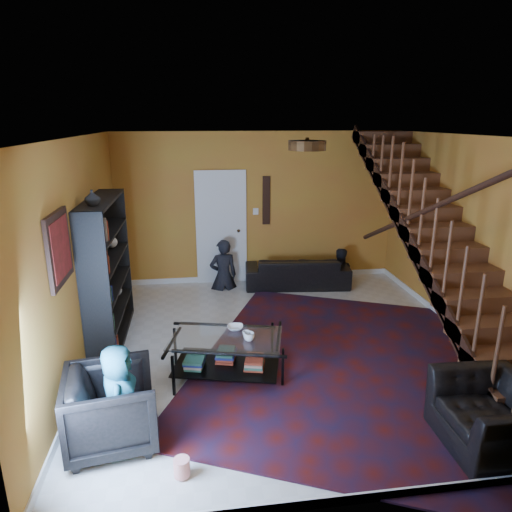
{
  "coord_description": "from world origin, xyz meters",
  "views": [
    {
      "loc": [
        -1.21,
        -5.57,
        3.01
      ],
      "look_at": [
        -0.37,
        0.4,
        1.19
      ],
      "focal_mm": 32.0,
      "sensor_mm": 36.0,
      "label": 1
    }
  ],
  "objects_px": {
    "bookshelf": "(108,273)",
    "armchair_left": "(112,408)",
    "sofa": "(297,271)",
    "coffee_table": "(226,353)",
    "armchair_right": "(492,417)"
  },
  "relations": [
    {
      "from": "bookshelf",
      "to": "coffee_table",
      "type": "bearing_deg",
      "value": -38.94
    },
    {
      "from": "armchair_left",
      "to": "sofa",
      "type": "bearing_deg",
      "value": -43.15
    },
    {
      "from": "sofa",
      "to": "armchair_left",
      "type": "height_order",
      "value": "armchair_left"
    },
    {
      "from": "armchair_left",
      "to": "coffee_table",
      "type": "xyz_separation_m",
      "value": [
        1.17,
        1.07,
        -0.09
      ]
    },
    {
      "from": "armchair_left",
      "to": "armchair_right",
      "type": "bearing_deg",
      "value": -107.76
    },
    {
      "from": "armchair_right",
      "to": "coffee_table",
      "type": "height_order",
      "value": "armchair_right"
    },
    {
      "from": "sofa",
      "to": "coffee_table",
      "type": "height_order",
      "value": "sofa"
    },
    {
      "from": "bookshelf",
      "to": "armchair_left",
      "type": "xyz_separation_m",
      "value": [
        0.35,
        -2.3,
        -0.59
      ]
    },
    {
      "from": "sofa",
      "to": "coffee_table",
      "type": "relative_size",
      "value": 1.31
    },
    {
      "from": "armchair_right",
      "to": "coffee_table",
      "type": "bearing_deg",
      "value": -122.93
    },
    {
      "from": "bookshelf",
      "to": "armchair_right",
      "type": "xyz_separation_m",
      "value": [
        3.9,
        -2.85,
        -0.65
      ]
    },
    {
      "from": "armchair_left",
      "to": "armchair_right",
      "type": "xyz_separation_m",
      "value": [
        3.55,
        -0.55,
        -0.06
      ]
    },
    {
      "from": "sofa",
      "to": "armchair_right",
      "type": "distance_m",
      "value": 4.63
    },
    {
      "from": "sofa",
      "to": "armchair_left",
      "type": "relative_size",
      "value": 2.3
    },
    {
      "from": "bookshelf",
      "to": "armchair_left",
      "type": "distance_m",
      "value": 2.4
    }
  ]
}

